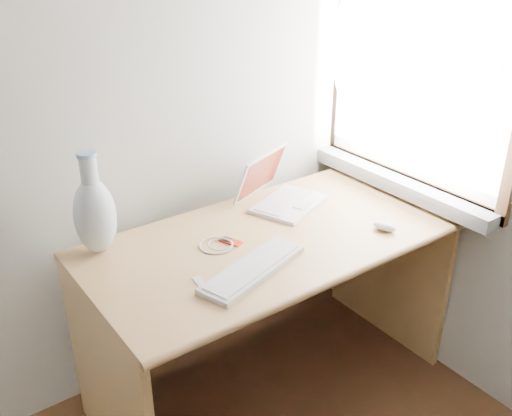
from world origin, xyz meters
TOP-DOWN VIEW (x-y plane):
  - window at (1.72, 1.30)m, footprint 0.11×0.99m
  - desk at (1.03, 1.40)m, footprint 1.41×0.70m
  - laptop at (1.24, 1.51)m, footprint 0.36×0.35m
  - external_keyboard at (0.83, 1.15)m, footprint 0.45×0.25m
  - mouse at (1.40, 1.09)m, footprint 0.08×0.10m
  - ipod at (0.88, 1.36)m, footprint 0.07×0.09m
  - cable_coil at (0.82, 1.36)m, footprint 0.16×0.16m
  - remote at (0.65, 1.19)m, footprint 0.04×0.07m
  - vase at (0.46, 1.58)m, footprint 0.15×0.15m

SIDE VIEW (x-z plane):
  - desk at x=1.03m, z-range 0.16..0.90m
  - remote at x=0.65m, z-range 0.74..0.75m
  - cable_coil at x=0.82m, z-range 0.74..0.75m
  - ipod at x=0.88m, z-range 0.74..0.75m
  - external_keyboard at x=0.83m, z-range 0.74..0.76m
  - mouse at x=1.40m, z-range 0.74..0.77m
  - laptop at x=1.24m, z-range 0.69..0.89m
  - vase at x=0.46m, z-range 0.71..1.08m
  - window at x=1.72m, z-range 0.72..1.83m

